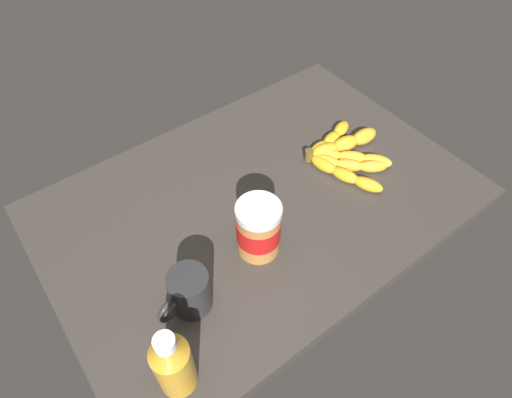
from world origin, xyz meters
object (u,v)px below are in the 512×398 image
(banana_bunch, at_px, (344,154))
(peanut_butter_jar, at_px, (258,229))
(coffee_mug, at_px, (189,292))
(honey_bottle, at_px, (173,363))

(banana_bunch, bearing_deg, peanut_butter_jar, -165.91)
(coffee_mug, bearing_deg, honey_bottle, -130.08)
(peanut_butter_jar, relative_size, honey_bottle, 0.78)
(honey_bottle, bearing_deg, peanut_butter_jar, 26.45)
(peanut_butter_jar, distance_m, coffee_mug, 0.18)
(peanut_butter_jar, height_order, honey_bottle, honey_bottle)
(banana_bunch, xyz_separation_m, peanut_butter_jar, (-0.31, -0.08, 0.05))
(banana_bunch, bearing_deg, coffee_mug, -167.83)
(honey_bottle, xyz_separation_m, coffee_mug, (0.09, 0.10, -0.03))
(banana_bunch, xyz_separation_m, coffee_mug, (-0.49, -0.11, 0.03))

